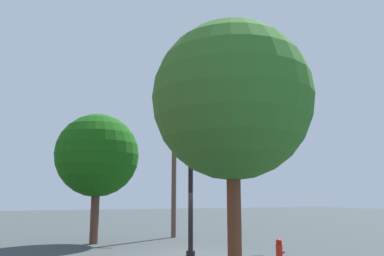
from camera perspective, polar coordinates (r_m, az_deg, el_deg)
The scene contains 6 objects.
ground_plane at distance 16.40m, azimuth -0.21°, elevation -18.29°, with size 120.00×120.00×0.00m, color #3C4445.
signal_pole_assembly at distance 17.88m, azimuth 7.13°, elevation -1.42°, with size 6.19×1.33×6.67m.
utility_pole at distance 23.61m, azimuth -2.66°, elevation -4.77°, with size 1.63×0.98×8.79m.
fire_hydrant at distance 15.07m, azimuth 12.71°, elevation -17.21°, with size 0.33×0.24×0.83m.
tree_near at distance 11.23m, azimuth 5.91°, elevation 4.03°, with size 4.60×4.60×7.38m.
tree_mid at distance 21.03m, azimuth -13.77°, elevation -3.94°, with size 4.35×4.35×6.68m.
Camera 1 is at (-6.49, -14.88, 2.33)m, focal length 36.26 mm.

